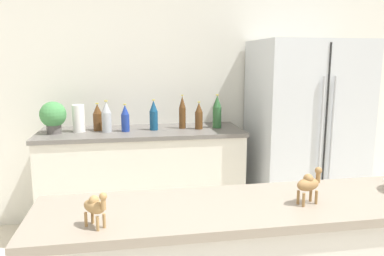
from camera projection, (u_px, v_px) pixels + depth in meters
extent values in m
cube|color=silver|center=(180.00, 88.00, 3.63)|extent=(8.00, 0.06, 2.55)
cube|color=silver|center=(143.00, 182.00, 3.39)|extent=(1.75, 0.60, 0.90)
cube|color=#66605B|center=(142.00, 132.00, 3.31)|extent=(1.78, 0.63, 0.03)
cube|color=silver|center=(304.00, 134.00, 3.48)|extent=(0.94, 0.74, 1.71)
cube|color=black|center=(325.00, 143.00, 3.12)|extent=(0.01, 0.01, 1.65)
cylinder|color=#B2B5BA|center=(321.00, 134.00, 3.08)|extent=(0.02, 0.02, 0.94)
cylinder|color=#B2B5BA|center=(332.00, 133.00, 3.10)|extent=(0.02, 0.02, 0.94)
cube|color=gray|center=(281.00, 205.00, 1.53)|extent=(1.98, 0.45, 0.03)
cylinder|color=#595451|center=(54.00, 129.00, 3.15)|extent=(0.12, 0.12, 0.08)
sphere|color=#478E4C|center=(53.00, 114.00, 3.13)|extent=(0.22, 0.22, 0.22)
cylinder|color=white|center=(79.00, 118.00, 3.20)|extent=(0.10, 0.10, 0.23)
cylinder|color=#B2B7BC|center=(107.00, 122.00, 3.20)|extent=(0.08, 0.08, 0.17)
cone|color=#B2B7BC|center=(106.00, 107.00, 3.18)|extent=(0.08, 0.08, 0.10)
cylinder|color=gold|center=(106.00, 101.00, 3.17)|extent=(0.03, 0.03, 0.01)
cylinder|color=#2D6033|center=(217.00, 117.00, 3.40)|extent=(0.08, 0.08, 0.19)
cone|color=#2D6033|center=(217.00, 101.00, 3.38)|extent=(0.08, 0.08, 0.11)
cylinder|color=gold|center=(217.00, 95.00, 3.37)|extent=(0.03, 0.03, 0.01)
cylinder|color=brown|center=(98.00, 122.00, 3.28)|extent=(0.08, 0.08, 0.15)
cone|color=brown|center=(97.00, 109.00, 3.26)|extent=(0.08, 0.08, 0.08)
cylinder|color=gold|center=(97.00, 104.00, 3.25)|extent=(0.03, 0.03, 0.01)
cylinder|color=navy|center=(154.00, 121.00, 3.30)|extent=(0.07, 0.07, 0.17)
cone|color=navy|center=(154.00, 106.00, 3.27)|extent=(0.07, 0.07, 0.09)
cylinder|color=gold|center=(153.00, 100.00, 3.26)|extent=(0.03, 0.03, 0.01)
cylinder|color=brown|center=(199.00, 121.00, 3.34)|extent=(0.07, 0.07, 0.15)
cone|color=brown|center=(199.00, 107.00, 3.32)|extent=(0.07, 0.07, 0.09)
cylinder|color=gold|center=(199.00, 102.00, 3.31)|extent=(0.02, 0.02, 0.01)
cylinder|color=brown|center=(182.00, 118.00, 3.37)|extent=(0.06, 0.06, 0.19)
cone|color=brown|center=(182.00, 102.00, 3.34)|extent=(0.06, 0.06, 0.11)
cylinder|color=gold|center=(182.00, 95.00, 3.33)|extent=(0.02, 0.02, 0.01)
cylinder|color=navy|center=(125.00, 123.00, 3.23)|extent=(0.07, 0.07, 0.15)
cone|color=navy|center=(125.00, 110.00, 3.21)|extent=(0.07, 0.07, 0.08)
cylinder|color=gold|center=(125.00, 104.00, 3.20)|extent=(0.02, 0.02, 0.01)
ellipsoid|color=olive|center=(308.00, 184.00, 1.48)|extent=(0.11, 0.08, 0.05)
sphere|color=olive|center=(308.00, 179.00, 1.48)|extent=(0.04, 0.04, 0.04)
cylinder|color=olive|center=(318.00, 177.00, 1.50)|extent=(0.02, 0.02, 0.05)
sphere|color=olive|center=(318.00, 170.00, 1.49)|extent=(0.03, 0.03, 0.03)
cylinder|color=olive|center=(311.00, 195.00, 1.52)|extent=(0.01, 0.01, 0.06)
cylinder|color=olive|center=(316.00, 197.00, 1.49)|extent=(0.01, 0.01, 0.06)
cylinder|color=olive|center=(298.00, 197.00, 1.49)|extent=(0.01, 0.01, 0.06)
cylinder|color=olive|center=(304.00, 200.00, 1.46)|extent=(0.01, 0.01, 0.06)
ellipsoid|color=#A87F4C|center=(94.00, 206.00, 1.28)|extent=(0.10, 0.10, 0.05)
sphere|color=#A87F4C|center=(94.00, 201.00, 1.27)|extent=(0.04, 0.04, 0.04)
cylinder|color=#A87F4C|center=(103.00, 203.00, 1.24)|extent=(0.02, 0.02, 0.05)
sphere|color=#A87F4C|center=(103.00, 196.00, 1.24)|extent=(0.03, 0.03, 0.03)
cylinder|color=#A87F4C|center=(104.00, 221.00, 1.28)|extent=(0.01, 0.01, 0.05)
cylinder|color=#A87F4C|center=(98.00, 224.00, 1.26)|extent=(0.01, 0.01, 0.05)
cylinder|color=#A87F4C|center=(92.00, 217.00, 1.31)|extent=(0.01, 0.01, 0.05)
cylinder|color=#A87F4C|center=(86.00, 219.00, 1.29)|extent=(0.01, 0.01, 0.05)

